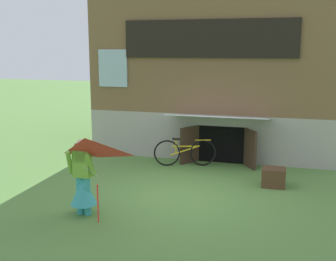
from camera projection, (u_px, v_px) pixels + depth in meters
ground_plane at (181, 194)px, 9.66m from camera, size 60.00×60.00×0.00m
log_house at (222, 61)px, 14.21m from camera, size 7.30×5.91×5.64m
person at (83, 183)px, 8.39m from camera, size 0.60×0.52×1.52m
kite at (86, 164)px, 7.58m from camera, size 1.12×1.23×1.52m
bicycle_yellow at (185, 152)px, 11.94m from camera, size 1.67×0.57×0.79m
wooden_crate at (274, 177)px, 10.18m from camera, size 0.55×0.46×0.45m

